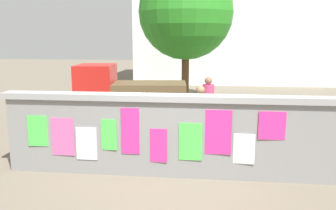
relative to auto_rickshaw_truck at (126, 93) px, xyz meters
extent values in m
plane|color=#6B6051|center=(2.05, 3.15, -0.90)|extent=(60.00, 60.00, 0.00)
cube|color=gray|center=(2.05, -4.85, -0.14)|extent=(6.65, 0.30, 1.52)
cube|color=gray|center=(2.05, -4.85, 0.68)|extent=(6.85, 0.42, 0.12)
cube|color=#4CD84C|center=(-0.63, -5.01, -0.03)|extent=(0.41, 0.02, 0.63)
cube|color=#F9599E|center=(-0.11, -5.01, -0.13)|extent=(0.47, 0.02, 0.77)
cube|color=silver|center=(0.38, -5.01, -0.26)|extent=(0.42, 0.01, 0.67)
cube|color=#4CD84C|center=(0.84, -5.01, -0.06)|extent=(0.31, 0.03, 0.62)
cube|color=#F42D8C|center=(1.27, -5.01, 0.03)|extent=(0.36, 0.01, 0.92)
cube|color=#F42D8C|center=(1.83, -5.01, -0.25)|extent=(0.34, 0.03, 0.67)
cube|color=#4CD84C|center=(2.45, -5.01, -0.15)|extent=(0.45, 0.02, 0.73)
cube|color=#F42D8C|center=(2.97, -5.01, 0.06)|extent=(0.50, 0.03, 0.86)
cube|color=silver|center=(3.46, -5.01, -0.25)|extent=(0.40, 0.04, 0.59)
cube|color=#F42D8C|center=(3.96, -5.01, 0.21)|extent=(0.50, 0.03, 0.53)
cylinder|color=black|center=(-1.02, -0.76, -0.55)|extent=(0.72, 0.27, 0.70)
cylinder|color=black|center=(-1.15, 0.54, -0.55)|extent=(0.72, 0.27, 0.70)
cylinder|color=black|center=(1.47, -0.51, -0.55)|extent=(0.72, 0.27, 0.70)
cylinder|color=black|center=(1.34, 0.79, -0.55)|extent=(0.72, 0.27, 0.70)
cube|color=red|center=(-0.99, -0.10, 0.20)|extent=(1.34, 1.61, 1.50)
cube|color=brown|center=(0.80, 0.08, -0.10)|extent=(2.54, 1.73, 0.90)
cylinder|color=black|center=(5.12, -2.79, -0.60)|extent=(0.61, 0.21, 0.60)
cylinder|color=black|center=(3.84, -2.55, -0.60)|extent=(0.61, 0.23, 0.60)
cube|color=#1933A5|center=(4.48, -2.67, -0.32)|extent=(1.03, 0.43, 0.32)
cube|color=black|center=(4.28, -2.63, -0.14)|extent=(0.59, 0.32, 0.10)
cube|color=#262626|center=(5.02, -2.78, -0.05)|extent=(0.15, 0.56, 0.03)
cylinder|color=black|center=(3.93, -0.57, -0.57)|extent=(0.66, 0.10, 0.66)
cylinder|color=black|center=(4.98, -0.47, -0.57)|extent=(0.66, 0.10, 0.66)
cube|color=#1933A5|center=(4.46, -0.52, -0.39)|extent=(0.95, 0.13, 0.06)
cylinder|color=#1933A5|center=(4.61, -0.50, -0.17)|extent=(0.03, 0.03, 0.40)
cube|color=black|center=(4.61, -0.50, 0.03)|extent=(0.21, 0.10, 0.05)
cube|color=black|center=(3.98, -0.56, -0.02)|extent=(0.08, 0.44, 0.03)
cylinder|color=black|center=(-0.90, -3.22, -0.57)|extent=(0.65, 0.18, 0.66)
cylinder|color=black|center=(0.12, -3.44, -0.57)|extent=(0.65, 0.18, 0.66)
cube|color=silver|center=(-0.39, -3.33, -0.39)|extent=(0.94, 0.24, 0.06)
cylinder|color=silver|center=(-0.24, -3.36, -0.17)|extent=(0.04, 0.04, 0.40)
cube|color=black|center=(-0.24, -3.36, 0.03)|extent=(0.21, 0.12, 0.05)
cube|color=black|center=(-0.85, -3.23, -0.02)|extent=(0.13, 0.44, 0.03)
cylinder|color=yellow|center=(2.52, -3.36, -0.50)|extent=(0.12, 0.12, 0.80)
cylinder|color=yellow|center=(2.64, -3.22, -0.50)|extent=(0.12, 0.12, 0.80)
cylinder|color=#3F994C|center=(2.58, -3.29, 0.20)|extent=(0.48, 0.48, 0.60)
sphere|color=#8C664C|center=(2.58, -3.29, 0.61)|extent=(0.22, 0.22, 0.22)
cylinder|color=yellow|center=(2.76, -1.24, -0.50)|extent=(0.12, 0.12, 0.80)
cylinder|color=yellow|center=(2.76, -1.42, -0.50)|extent=(0.12, 0.12, 0.80)
cylinder|color=#D83F72|center=(2.76, -1.33, 0.20)|extent=(0.34, 0.34, 0.60)
sphere|color=#8C664C|center=(2.76, -1.33, 0.61)|extent=(0.22, 0.22, 0.22)
cylinder|color=brown|center=(1.71, 4.23, 0.29)|extent=(0.33, 0.33, 2.39)
sphere|color=#288521|center=(1.71, 4.23, 2.92)|extent=(4.08, 4.08, 4.08)
cube|color=white|center=(4.04, 12.29, 2.48)|extent=(11.51, 6.33, 6.76)
camera|label=1|loc=(2.79, -11.64, 1.81)|focal=38.30mm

